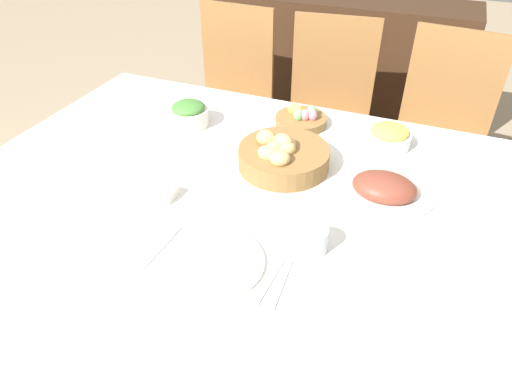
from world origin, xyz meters
TOP-DOWN VIEW (x-y plane):
  - ground_plane at (0.00, 0.00)m, footprint 12.00×12.00m
  - dining_table at (0.00, 0.00)m, footprint 1.90×1.15m
  - chair_far_center at (-0.01, 0.93)m, footprint 0.46×0.46m
  - chair_far_right at (0.54, 0.93)m, footprint 0.47×0.47m
  - chair_far_left at (-0.56, 0.93)m, footprint 0.44×0.44m
  - sideboard at (-0.14, 1.72)m, footprint 1.58×0.44m
  - bread_basket at (0.05, 0.09)m, footprint 0.31×0.31m
  - egg_basket at (0.01, 0.40)m, footprint 0.20×0.20m
  - ham_platter at (0.39, 0.05)m, footprint 0.30×0.21m
  - green_salad_bowl at (-0.39, 0.23)m, footprint 0.15×0.15m
  - pineapple_bowl at (0.35, 0.36)m, footprint 0.16×0.16m
  - dinner_plate at (0.03, -0.41)m, footprint 0.26×0.26m
  - fork at (-0.12, -0.41)m, footprint 0.02×0.17m
  - knife at (0.19, -0.41)m, footprint 0.02×0.17m
  - spoon at (0.22, -0.41)m, footprint 0.02×0.17m
  - drinking_cup at (0.25, -0.26)m, footprint 0.07×0.07m
  - butter_dish at (-0.25, -0.21)m, footprint 0.10×0.06m

SIDE VIEW (x-z plane):
  - ground_plane at x=0.00m, z-range 0.00..0.00m
  - dining_table at x=0.00m, z-range 0.00..0.73m
  - sideboard at x=-0.14m, z-range 0.00..0.90m
  - chair_far_center at x=-0.01m, z-range 0.03..1.01m
  - chair_far_right at x=0.54m, z-range 0.03..1.01m
  - chair_far_left at x=-0.56m, z-range 0.03..1.01m
  - fork at x=-0.12m, z-range 0.73..0.73m
  - knife at x=0.19m, z-range 0.73..0.73m
  - spoon at x=0.22m, z-range 0.73..0.73m
  - dinner_plate at x=0.03m, z-range 0.73..0.74m
  - butter_dish at x=-0.25m, z-range 0.73..0.76m
  - ham_platter at x=0.39m, z-range 0.72..0.79m
  - egg_basket at x=0.01m, z-range 0.72..0.80m
  - drinking_cup at x=0.25m, z-range 0.73..0.80m
  - pineapple_bowl at x=0.35m, z-range 0.73..0.81m
  - bread_basket at x=0.05m, z-range 0.71..0.83m
  - green_salad_bowl at x=-0.39m, z-range 0.73..0.82m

